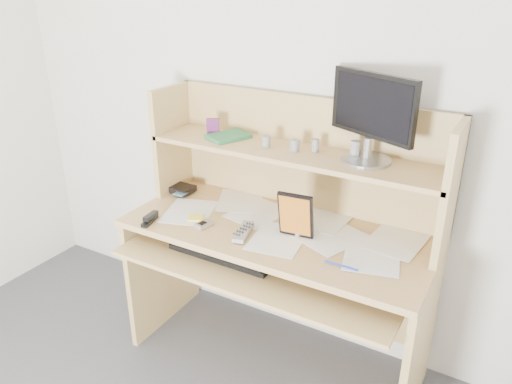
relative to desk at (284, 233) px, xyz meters
The scene contains 19 objects.
back_wall 0.60m from the desk, 90.00° to the left, with size 3.60×0.04×2.50m, color silver.
desk is the anchor object (origin of this frame).
paper_clutter 0.10m from the desk, 90.00° to the right, with size 1.32×0.54×0.01m, color silver.
keyboard 0.30m from the desk, 126.19° to the right, with size 0.50×0.18×0.03m.
tv_remote 0.23m from the desk, 117.24° to the right, with size 0.05×0.18×0.02m, color gray.
flip_phone 0.38m from the desk, 142.85° to the right, with size 0.04×0.08×0.02m, color #A6A5A8.
stapler 0.63m from the desk, 149.79° to the right, with size 0.03×0.12×0.04m, color black.
wallet 0.63m from the desk, behind, with size 0.12×0.10×0.03m, color black.
sticky_note_pad 0.42m from the desk, 155.18° to the right, with size 0.07×0.07×0.01m, color #FCFF43.
digital_camera 0.15m from the desk, 42.45° to the right, with size 0.10×0.04×0.06m, color silver.
game_case 0.23m from the desk, 46.78° to the right, with size 0.15×0.02×0.21m, color black.
blue_pen 0.44m from the desk, 32.96° to the right, with size 0.01×0.01×0.14m, color #182DB6.
card_box 0.62m from the desk, 169.65° to the left, with size 0.06×0.02×0.08m, color #AB1619.
shelf_book 0.53m from the desk, 167.86° to the left, with size 0.14×0.19×0.02m, color #34834F.
chip_stack_a 0.43m from the desk, 159.98° to the left, with size 0.04×0.04×0.05m, color black.
chip_stack_b 0.44m from the desk, 46.84° to the left, with size 0.04×0.04×0.06m, color white.
chip_stack_c 0.42m from the desk, 79.38° to the left, with size 0.04×0.04×0.05m, color black.
chip_stack_d 0.52m from the desk, 22.07° to the left, with size 0.04×0.04×0.08m, color white.
monitor 0.68m from the desk, 18.59° to the left, with size 0.40×0.23×0.37m.
Camera 1 is at (0.91, -0.30, 1.81)m, focal length 35.00 mm.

